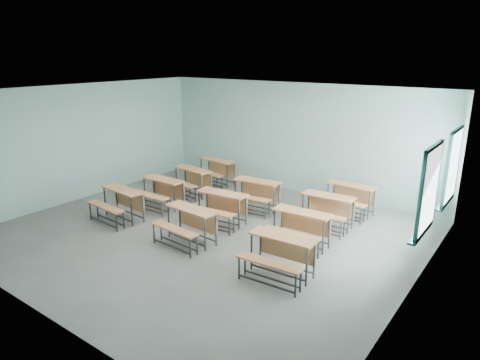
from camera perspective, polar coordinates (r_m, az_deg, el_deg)
The scene contains 12 objects.
room at distance 9.44m, azimuth -4.11°, elevation 1.83°, with size 9.04×8.04×3.24m.
desk_unit_r0c0 at distance 10.95m, azimuth -15.80°, elevation -2.57°, with size 1.31×0.94×0.78m.
desk_unit_r0c1 at distance 9.34m, azimuth -6.99°, elevation -5.38°, with size 1.30×0.92×0.78m.
desk_unit_r0c2 at distance 7.97m, azimuth 5.30°, elevation -9.37°, with size 1.29×0.90×0.78m.
desk_unit_r1c0 at distance 11.58m, azimuth -10.59°, elevation -1.15°, with size 1.25×0.85×0.78m.
desk_unit_r1c1 at distance 10.29m, azimuth -2.73°, elevation -3.17°, with size 1.32×0.95×0.78m.
desk_unit_r1c2 at distance 9.17m, azimuth 7.91°, elevation -5.86°, with size 1.29×0.90×0.78m.
desk_unit_r2c0 at distance 12.47m, azimuth -6.69°, elevation 0.31°, with size 1.35×1.00×0.78m.
desk_unit_r2c1 at distance 11.23m, azimuth 2.02°, elevation -1.44°, with size 1.32×0.95×0.78m.
desk_unit_r2c2 at distance 10.28m, azimuth 11.38°, elevation -3.51°, with size 1.28×0.89×0.78m.
desk_unit_r3c0 at distance 13.44m, azimuth -3.36°, elevation 1.59°, with size 1.32×0.95×0.78m.
desk_unit_r3c2 at distance 11.26m, azimuth 14.32°, elevation -1.91°, with size 1.29×0.91×0.78m.
Camera 1 is at (6.00, -6.92, 4.01)m, focal length 32.00 mm.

